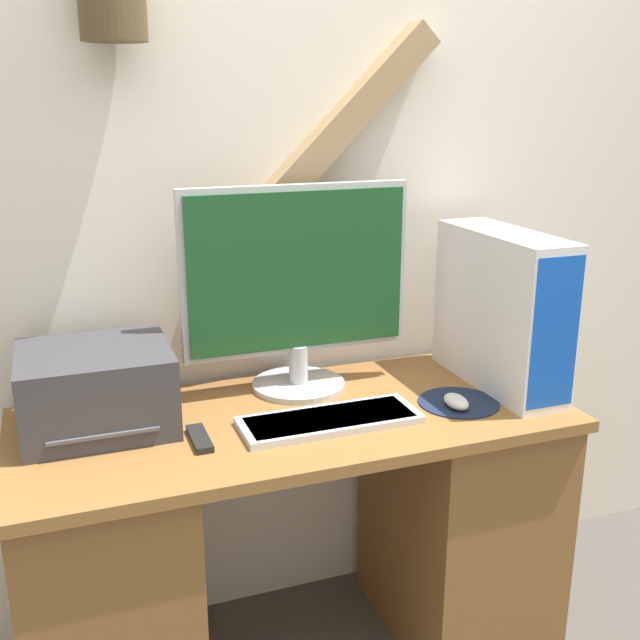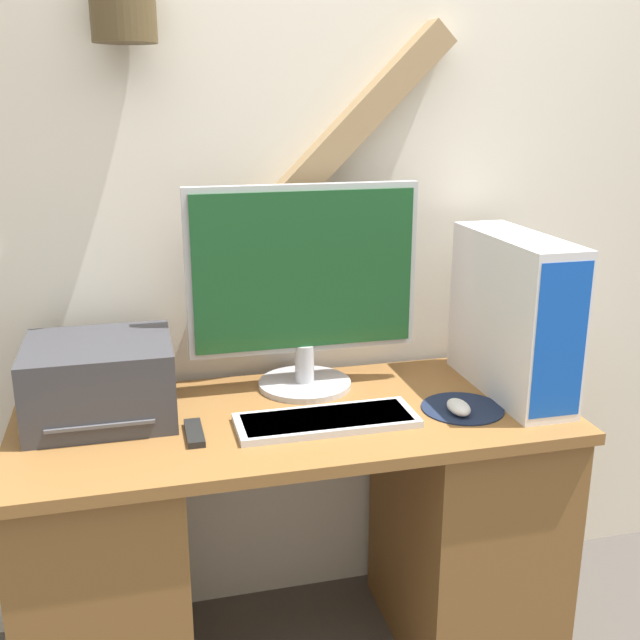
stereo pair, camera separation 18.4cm
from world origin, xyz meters
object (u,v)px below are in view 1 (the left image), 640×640
keyboard (330,420)px  printer (97,389)px  computer_tower (502,310)px  remote_control (200,439)px  monitor (297,282)px  mouse (456,401)px

keyboard → printer: (-0.53, 0.18, 0.09)m
keyboard → computer_tower: 0.58m
remote_control → monitor: bearing=37.2°
keyboard → printer: 0.57m
mouse → printer: (-0.87, 0.21, 0.08)m
mouse → remote_control: size_ratio=0.65×
mouse → computer_tower: size_ratio=0.19×
monitor → printer: (-0.54, -0.08, -0.20)m
monitor → remote_control: (-0.33, -0.25, -0.29)m
mouse → computer_tower: bearing=30.9°
monitor → mouse: size_ratio=6.94×
monitor → computer_tower: monitor is taller
remote_control → mouse: bearing=-3.4°
computer_tower → remote_control: bearing=-174.6°
computer_tower → remote_control: (-0.86, -0.08, -0.21)m
printer → monitor: bearing=8.3°
monitor → computer_tower: size_ratio=1.32×
computer_tower → printer: size_ratio=1.34×
printer → computer_tower: bearing=-4.6°
mouse → remote_control: mouse is taller
mouse → keyboard: bearing=175.1°
printer → remote_control: size_ratio=2.55×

